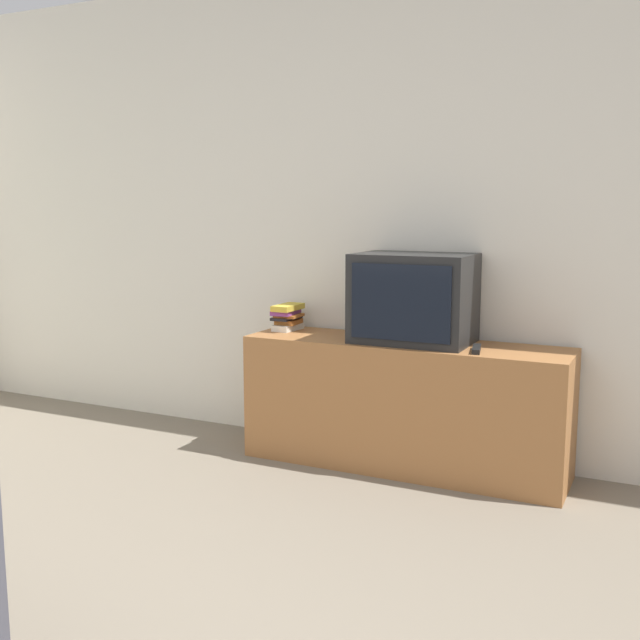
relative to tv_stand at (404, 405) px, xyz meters
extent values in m
cube|color=silver|center=(-0.33, 0.27, 0.97)|extent=(9.00, 0.06, 2.60)
cube|color=#9E6638|center=(0.00, 0.00, 0.00)|extent=(1.65, 0.43, 0.66)
cube|color=black|center=(0.04, 0.02, 0.55)|extent=(0.58, 0.39, 0.45)
cube|color=black|center=(0.04, -0.18, 0.55)|extent=(0.50, 0.01, 0.37)
cube|color=silver|center=(-0.71, 0.07, 0.34)|extent=(0.12, 0.19, 0.03)
cube|color=#995623|center=(-0.71, 0.08, 0.37)|extent=(0.11, 0.15, 0.03)
cube|color=black|center=(-0.72, 0.07, 0.40)|extent=(0.11, 0.20, 0.02)
cube|color=#995623|center=(-0.70, 0.06, 0.41)|extent=(0.13, 0.16, 0.02)
cube|color=#7A3884|center=(-0.72, 0.06, 0.43)|extent=(0.12, 0.20, 0.02)
cube|color=gold|center=(-0.70, 0.06, 0.46)|extent=(0.10, 0.21, 0.03)
cube|color=black|center=(0.39, -0.09, 0.34)|extent=(0.07, 0.18, 0.02)
camera|label=1|loc=(1.24, -3.54, 1.01)|focal=42.00mm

